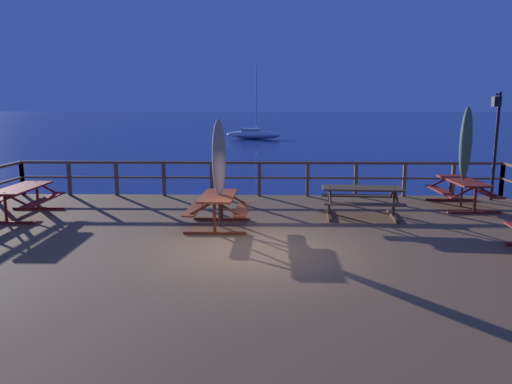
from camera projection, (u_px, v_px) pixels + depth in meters
ground_plane at (255, 283)px, 9.52m from camera, size 600.00×600.00×0.00m
wooden_deck at (255, 266)px, 9.46m from camera, size 15.38×11.77×0.68m
railing_waterside_far at (259, 173)px, 14.92m from camera, size 15.18×0.10×1.09m
picnic_table_back_left at (462, 187)px, 13.31m from camera, size 1.41×2.08×0.78m
picnic_table_mid_centre at (218, 204)px, 11.09m from camera, size 1.44×1.73×0.78m
picnic_table_front_left at (362, 195)px, 12.12m from camera, size 2.07×1.54×0.78m
picnic_table_back_right at (22, 195)px, 12.17m from camera, size 1.42×2.02×0.78m
patio_umbrella_tall_back_left at (466, 144)px, 13.17m from camera, size 0.32×0.32×2.79m
patio_umbrella_tall_mid_right at (219, 159)px, 10.97m from camera, size 0.32×0.32×2.51m
lamp_post_hooked at (496, 130)px, 13.82m from camera, size 0.45×0.60×3.20m
sailboat_distant at (253, 134)px, 50.88m from camera, size 6.23×3.18×7.72m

